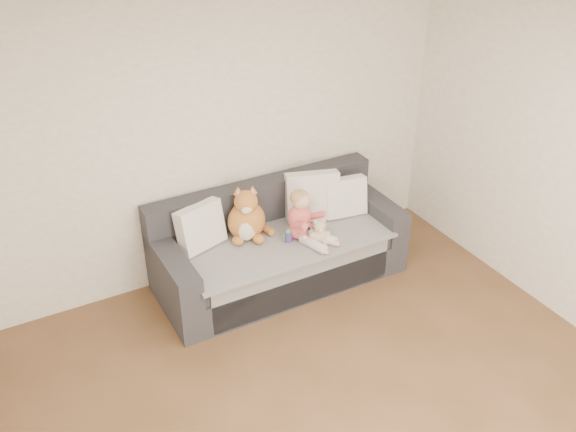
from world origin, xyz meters
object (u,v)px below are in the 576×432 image
object	(u,v)px
sofa	(278,249)
teddy_bear	(319,234)
sippy_cup	(288,234)
plush_cat	(247,218)
toddler	(303,219)

from	to	relation	value
sofa	teddy_bear	world-z (taller)	sofa
sofa	sippy_cup	size ratio (longest dim) A/B	17.40
teddy_bear	sippy_cup	size ratio (longest dim) A/B	1.89
sofa	plush_cat	distance (m)	0.44
sofa	plush_cat	world-z (taller)	plush_cat
plush_cat	toddler	bearing A→B (deg)	-10.92
plush_cat	sippy_cup	world-z (taller)	plush_cat
teddy_bear	sippy_cup	xyz separation A→B (m)	(-0.22, 0.16, -0.03)
toddler	plush_cat	xyz separation A→B (m)	(-0.42, 0.26, -0.01)
sofa	toddler	bearing A→B (deg)	-48.61
sippy_cup	sofa	bearing A→B (deg)	98.25
toddler	teddy_bear	bearing A→B (deg)	-79.30
sofa	teddy_bear	distance (m)	0.47
toddler	plush_cat	size ratio (longest dim) A/B	0.92
sofa	toddler	distance (m)	0.43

